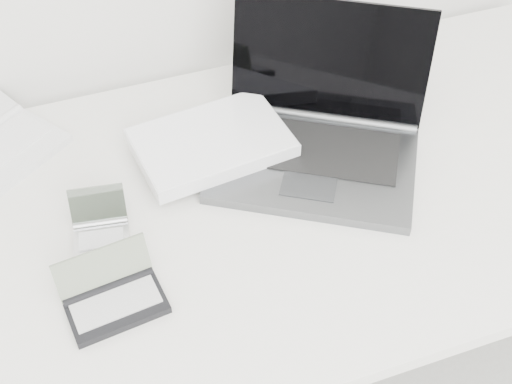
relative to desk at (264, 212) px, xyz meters
name	(u,v)px	position (x,y,z in m)	size (l,w,h in m)	color
desk	(264,212)	(0.00, 0.00, 0.00)	(1.60, 0.80, 0.73)	white
laptop_large	(281,137)	(0.07, 0.10, 0.09)	(0.59, 0.48, 0.26)	#575A5C
pda_silver	(101,231)	(-0.30, 0.00, 0.06)	(0.11, 0.12, 0.08)	silver
palmtop_charcoal	(113,297)	(-0.31, -0.14, 0.06)	(0.17, 0.13, 0.08)	black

